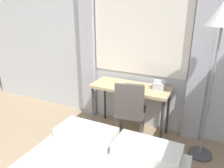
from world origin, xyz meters
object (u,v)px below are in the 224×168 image
desk_chair (130,109)px  telephone (159,85)px  standing_lamp (222,26)px  desk (131,91)px  book (133,87)px

desk_chair → telephone: 0.51m
desk_chair → standing_lamp: size_ratio=0.47×
desk → standing_lamp: (1.02, -0.12, 0.96)m
book → standing_lamp: bearing=-3.8°
telephone → book: bearing=-159.3°
desk_chair → book: 0.30m
standing_lamp → telephone: size_ratio=11.41×
desk_chair → book: desk_chair is taller
desk → standing_lamp: standing_lamp is taller
standing_lamp → desk_chair: bearing=-175.0°
book → desk_chair: bearing=-84.1°
standing_lamp → book: (-0.96, 0.06, -0.87)m
telephone → book: telephone is taller
telephone → standing_lamp: bearing=-16.5°
book → desk: bearing=136.9°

